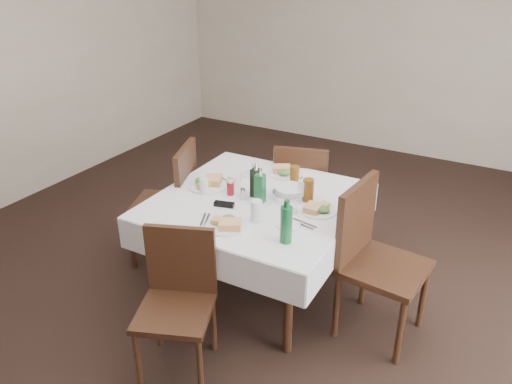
% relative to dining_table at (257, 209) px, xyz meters
% --- Properties ---
extents(ground_plane, '(7.00, 7.00, 0.00)m').
position_rel_dining_table_xyz_m(ground_plane, '(0.13, -0.10, -0.68)').
color(ground_plane, black).
extents(room_shell, '(6.04, 7.04, 2.80)m').
position_rel_dining_table_xyz_m(room_shell, '(0.13, -0.10, 1.03)').
color(room_shell, '#BEAD95').
rests_on(room_shell, ground).
extents(dining_table, '(1.36, 1.36, 0.76)m').
position_rel_dining_table_xyz_m(dining_table, '(0.00, 0.00, 0.00)').
color(dining_table, black).
rests_on(dining_table, ground).
extents(chair_north, '(0.54, 0.54, 0.92)m').
position_rel_dining_table_xyz_m(chair_north, '(-0.00, 0.77, -0.16)').
color(chair_north, black).
rests_on(chair_north, ground).
extents(chair_south, '(0.55, 0.55, 0.89)m').
position_rel_dining_table_xyz_m(chair_south, '(-0.06, -0.85, -0.17)').
color(chair_south, black).
rests_on(chair_south, ground).
extents(chair_east, '(0.54, 0.54, 1.04)m').
position_rel_dining_table_xyz_m(chair_east, '(0.84, -0.00, -0.09)').
color(chair_east, black).
rests_on(chair_east, ground).
extents(chair_west, '(0.60, 0.60, 0.99)m').
position_rel_dining_table_xyz_m(chair_west, '(-0.78, 0.05, -0.12)').
color(chair_west, black).
rests_on(chair_west, ground).
extents(meal_north, '(0.26, 0.26, 0.06)m').
position_rel_dining_table_xyz_m(meal_north, '(-0.02, 0.48, 0.10)').
color(meal_north, white).
rests_on(meal_north, dining_table).
extents(meal_south, '(0.26, 0.26, 0.06)m').
position_rel_dining_table_xyz_m(meal_south, '(0.03, -0.43, 0.10)').
color(meal_south, white).
rests_on(meal_south, dining_table).
extents(meal_east, '(0.24, 0.24, 0.05)m').
position_rel_dining_table_xyz_m(meal_east, '(0.45, 0.03, 0.10)').
color(meal_east, white).
rests_on(meal_east, dining_table).
extents(meal_west, '(0.29, 0.29, 0.06)m').
position_rel_dining_table_xyz_m(meal_west, '(-0.41, 0.01, 0.10)').
color(meal_west, white).
rests_on(meal_west, dining_table).
extents(side_plate_a, '(0.16, 0.16, 0.01)m').
position_rel_dining_table_xyz_m(side_plate_a, '(-0.25, 0.34, 0.09)').
color(side_plate_a, white).
rests_on(side_plate_a, dining_table).
extents(side_plate_b, '(0.15, 0.15, 0.01)m').
position_rel_dining_table_xyz_m(side_plate_b, '(0.36, -0.24, 0.09)').
color(side_plate_b, white).
rests_on(side_plate_b, dining_table).
extents(water_n, '(0.06, 0.06, 0.12)m').
position_rel_dining_table_xyz_m(water_n, '(-0.20, 0.34, 0.14)').
color(water_n, silver).
rests_on(water_n, dining_table).
extents(water_s, '(0.08, 0.08, 0.14)m').
position_rel_dining_table_xyz_m(water_s, '(0.15, -0.27, 0.15)').
color(water_s, silver).
rests_on(water_s, dining_table).
extents(water_e, '(0.08, 0.08, 0.14)m').
position_rel_dining_table_xyz_m(water_e, '(0.29, 0.15, 0.15)').
color(water_e, silver).
rests_on(water_e, dining_table).
extents(water_w, '(0.06, 0.06, 0.11)m').
position_rel_dining_table_xyz_m(water_w, '(-0.37, -0.11, 0.14)').
color(water_w, silver).
rests_on(water_w, dining_table).
extents(iced_tea_a, '(0.07, 0.07, 0.15)m').
position_rel_dining_table_xyz_m(iced_tea_a, '(0.13, 0.34, 0.15)').
color(iced_tea_a, brown).
rests_on(iced_tea_a, dining_table).
extents(iced_tea_b, '(0.08, 0.08, 0.16)m').
position_rel_dining_table_xyz_m(iced_tea_b, '(0.32, 0.15, 0.16)').
color(iced_tea_b, brown).
rests_on(iced_tea_b, dining_table).
extents(bread_basket, '(0.24, 0.24, 0.08)m').
position_rel_dining_table_xyz_m(bread_basket, '(0.19, 0.13, 0.12)').
color(bread_basket, silver).
rests_on(bread_basket, dining_table).
extents(oil_cruet_dark, '(0.06, 0.06, 0.26)m').
position_rel_dining_table_xyz_m(oil_cruet_dark, '(-0.03, 0.04, 0.19)').
color(oil_cruet_dark, black).
rests_on(oil_cruet_dark, dining_table).
extents(oil_cruet_green, '(0.06, 0.06, 0.26)m').
position_rel_dining_table_xyz_m(oil_cruet_green, '(0.04, -0.03, 0.19)').
color(oil_cruet_green, '#175C2E').
rests_on(oil_cruet_green, dining_table).
extents(ketchup_bottle, '(0.05, 0.05, 0.11)m').
position_rel_dining_table_xyz_m(ketchup_bottle, '(-0.20, -0.03, 0.13)').
color(ketchup_bottle, '#A1131C').
rests_on(ketchup_bottle, dining_table).
extents(salt_shaker, '(0.04, 0.04, 0.08)m').
position_rel_dining_table_xyz_m(salt_shaker, '(-0.08, -0.06, 0.12)').
color(salt_shaker, white).
rests_on(salt_shaker, dining_table).
extents(pepper_shaker, '(0.04, 0.04, 0.08)m').
position_rel_dining_table_xyz_m(pepper_shaker, '(0.03, -0.04, 0.12)').
color(pepper_shaker, '#433123').
rests_on(pepper_shaker, dining_table).
extents(coffee_mug, '(0.12, 0.12, 0.09)m').
position_rel_dining_table_xyz_m(coffee_mug, '(-0.25, 0.10, 0.12)').
color(coffee_mug, white).
rests_on(coffee_mug, dining_table).
extents(sunglasses, '(0.14, 0.07, 0.03)m').
position_rel_dining_table_xyz_m(sunglasses, '(-0.14, -0.20, 0.09)').
color(sunglasses, black).
rests_on(sunglasses, dining_table).
extents(green_bottle, '(0.07, 0.07, 0.27)m').
position_rel_dining_table_xyz_m(green_bottle, '(0.43, -0.41, 0.20)').
color(green_bottle, '#175C2E').
rests_on(green_bottle, dining_table).
extents(sugar_caddy, '(0.11, 0.08, 0.05)m').
position_rel_dining_table_xyz_m(sugar_caddy, '(0.29, -0.06, 0.10)').
color(sugar_caddy, white).
rests_on(sugar_caddy, dining_table).
extents(cutlery_n, '(0.07, 0.20, 0.01)m').
position_rel_dining_table_xyz_m(cutlery_n, '(0.12, 0.38, 0.08)').
color(cutlery_n, silver).
rests_on(cutlery_n, dining_table).
extents(cutlery_s, '(0.10, 0.17, 0.01)m').
position_rel_dining_table_xyz_m(cutlery_s, '(-0.14, -0.43, 0.08)').
color(cutlery_s, silver).
rests_on(cutlery_s, dining_table).
extents(cutlery_e, '(0.21, 0.09, 0.01)m').
position_rel_dining_table_xyz_m(cutlery_e, '(0.42, -0.18, 0.08)').
color(cutlery_e, silver).
rests_on(cutlery_e, dining_table).
extents(cutlery_w, '(0.18, 0.11, 0.01)m').
position_rel_dining_table_xyz_m(cutlery_w, '(-0.42, 0.17, 0.08)').
color(cutlery_w, silver).
rests_on(cutlery_w, dining_table).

